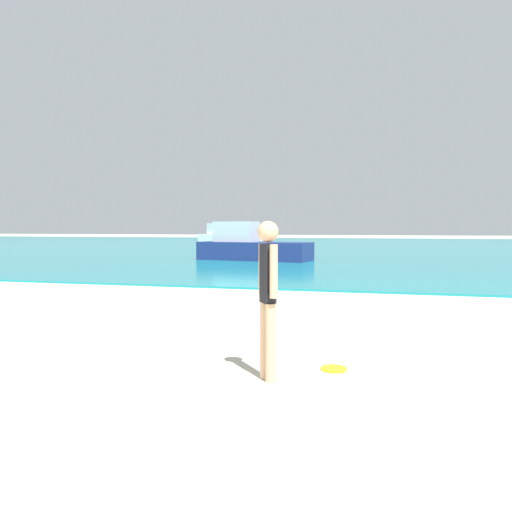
{
  "coord_description": "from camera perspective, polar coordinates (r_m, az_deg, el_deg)",
  "views": [
    {
      "loc": [
        2.46,
        -1.63,
        1.64
      ],
      "look_at": [
        0.38,
        6.5,
        1.15
      ],
      "focal_mm": 35.1,
      "sensor_mm": 36.0,
      "label": 1
    }
  ],
  "objects": [
    {
      "name": "frisbee",
      "position": [
        5.95,
        8.86,
        -12.59
      ],
      "size": [
        0.3,
        0.3,
        0.03
      ],
      "primitive_type": "cylinder",
      "color": "yellow",
      "rests_on": "ground"
    },
    {
      "name": "person_standing",
      "position": [
        5.32,
        1.36,
        -3.92
      ],
      "size": [
        0.26,
        0.33,
        1.7
      ],
      "rotation": [
        0.0,
        0.0,
        5.34
      ],
      "color": "#DDAD84",
      "rests_on": "ground"
    },
    {
      "name": "water",
      "position": [
        42.68,
        11.02,
        1.1
      ],
      "size": [
        160.0,
        60.0,
        0.06
      ],
      "primitive_type": "cube",
      "color": "teal",
      "rests_on": "ground"
    },
    {
      "name": "boat_near",
      "position": [
        23.93,
        -0.65,
        1.06
      ],
      "size": [
        5.65,
        2.7,
        1.84
      ],
      "rotation": [
        0.0,
        0.0,
        -0.18
      ],
      "color": "navy",
      "rests_on": "water"
    },
    {
      "name": "boat_far",
      "position": [
        46.23,
        -3.28,
        2.19
      ],
      "size": [
        5.96,
        2.89,
        1.94
      ],
      "rotation": [
        0.0,
        0.0,
        -0.19
      ],
      "color": "white",
      "rests_on": "water"
    }
  ]
}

